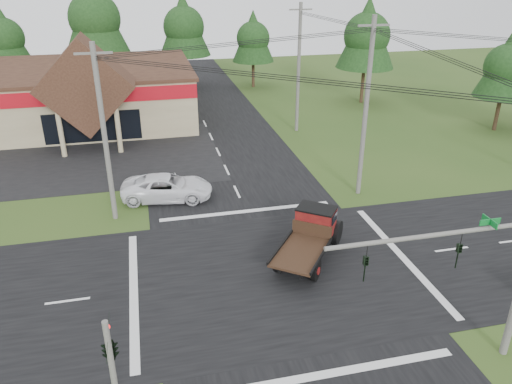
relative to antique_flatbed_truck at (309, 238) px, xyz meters
name	(u,v)px	position (x,y,z in m)	size (l,w,h in m)	color
ground	(275,273)	(-2.05, -1.00, -1.24)	(120.00, 120.00, 0.00)	#2D491A
road_ns	(275,273)	(-2.05, -1.00, -1.23)	(12.00, 120.00, 0.02)	black
road_ew	(275,273)	(-2.05, -1.00, -1.23)	(120.00, 12.00, 0.02)	black
parking_apron	(40,162)	(-16.05, 18.00, -1.23)	(28.00, 14.00, 0.02)	black
cvs_building	(32,96)	(-17.76, 28.57, 1.53)	(30.40, 18.20, 9.19)	#9C8D69
traffic_signal_mast	(488,265)	(3.76, -8.50, 3.18)	(8.12, 0.24, 7.00)	#595651
traffic_signal_corner	(108,340)	(-9.55, -8.33, 2.28)	(0.53, 2.48, 4.40)	#595651
utility_pole_nw	(104,134)	(-10.05, 7.00, 4.14)	(2.00, 0.30, 10.50)	#595651
utility_pole_ne	(366,108)	(5.95, 7.00, 4.64)	(2.00, 0.30, 11.50)	#595651
utility_pole_n	(299,68)	(5.95, 21.00, 4.49)	(2.00, 0.30, 11.20)	#595651
tree_row_b	(3,36)	(-22.05, 41.00, 5.46)	(5.60, 5.60, 10.10)	#332316
tree_row_c	(94,16)	(-12.05, 40.00, 7.48)	(7.28, 7.28, 13.13)	#332316
tree_row_d	(184,25)	(-2.05, 41.00, 6.13)	(6.16, 6.16, 11.11)	#332316
tree_row_e	(253,37)	(5.95, 39.00, 4.79)	(5.04, 5.04, 9.09)	#332316
tree_side_ne	(367,33)	(15.95, 29.00, 6.13)	(6.16, 6.16, 11.11)	#332316
tree_side_e_near	(508,64)	(23.95, 17.00, 4.79)	(5.04, 5.04, 9.09)	#332316
antique_flatbed_truck	(309,238)	(0.00, 0.00, 0.00)	(2.27, 5.95, 2.49)	#4F0B0F
white_pickup	(167,187)	(-6.71, 9.04, -0.43)	(2.71, 5.88, 1.63)	white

